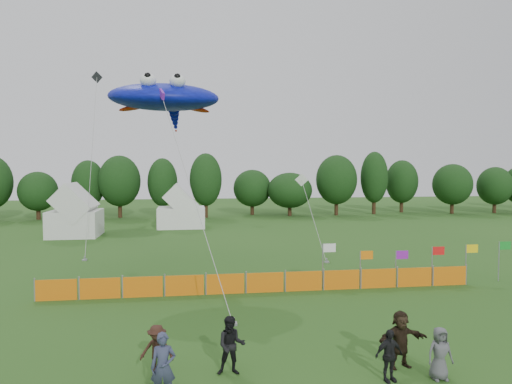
{
  "coord_description": "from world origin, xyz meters",
  "views": [
    {
      "loc": [
        -2.84,
        -13.88,
        6.25
      ],
      "look_at": [
        0.0,
        6.0,
        5.2
      ],
      "focal_mm": 32.0,
      "sensor_mm": 36.0,
      "label": 1
    }
  ],
  "objects": [
    {
      "name": "ground",
      "position": [
        0.0,
        0.0,
        0.0
      ],
      "size": [
        160.0,
        160.0,
        0.0
      ],
      "primitive_type": "plane",
      "color": "#234C16",
      "rests_on": "ground"
    },
    {
      "name": "treeline",
      "position": [
        1.61,
        44.93,
        4.18
      ],
      "size": [
        104.57,
        8.78,
        8.36
      ],
      "color": "#382314",
      "rests_on": "ground"
    },
    {
      "name": "tent_left",
      "position": [
        -13.39,
        29.69,
        1.97
      ],
      "size": [
        4.42,
        4.42,
        3.9
      ],
      "color": "silver",
      "rests_on": "ground"
    },
    {
      "name": "tent_right",
      "position": [
        -3.87,
        34.61,
        1.76
      ],
      "size": [
        4.94,
        3.95,
        3.49
      ],
      "color": "white",
      "rests_on": "ground"
    },
    {
      "name": "barrier_fence",
      "position": [
        0.81,
        8.48,
        0.5
      ],
      "size": [
        21.9,
        0.06,
        1.0
      ],
      "color": "orange",
      "rests_on": "ground"
    },
    {
      "name": "flag_row",
      "position": [
        9.18,
        8.97,
        1.4
      ],
      "size": [
        10.73,
        0.34,
        2.28
      ],
      "color": "gray",
      "rests_on": "ground"
    },
    {
      "name": "spectator_a",
      "position": [
        -3.62,
        -1.7,
        0.93
      ],
      "size": [
        0.69,
        0.47,
        1.85
      ],
      "primitive_type": "imported",
      "rotation": [
        0.0,
        0.0,
        -0.04
      ],
      "color": "#313652",
      "rests_on": "ground"
    },
    {
      "name": "spectator_b",
      "position": [
        -1.67,
        -0.39,
        0.89
      ],
      "size": [
        0.92,
        0.74,
        1.78
      ],
      "primitive_type": "imported",
      "rotation": [
        0.0,
        0.0,
        -0.08
      ],
      "color": "black",
      "rests_on": "ground"
    },
    {
      "name": "spectator_c",
      "position": [
        -3.89,
        -0.18,
        0.78
      ],
      "size": [
        1.08,
        0.72,
        1.56
      ],
      "primitive_type": "imported",
      "rotation": [
        0.0,
        0.0,
        -0.14
      ],
      "color": "#321B14",
      "rests_on": "ground"
    },
    {
      "name": "spectator_d",
      "position": [
        2.87,
        -1.48,
        0.77
      ],
      "size": [
        0.95,
        0.54,
        1.54
      ],
      "primitive_type": "imported",
      "rotation": [
        0.0,
        0.0,
        0.19
      ],
      "color": "black",
      "rests_on": "ground"
    },
    {
      "name": "spectator_e",
      "position": [
        4.41,
        -1.58,
        0.78
      ],
      "size": [
        0.78,
        0.52,
        1.56
      ],
      "primitive_type": "imported",
      "rotation": [
        0.0,
        0.0,
        -0.03
      ],
      "color": "#4E4F53",
      "rests_on": "ground"
    },
    {
      "name": "spectator_f",
      "position": [
        3.63,
        -0.66,
        0.9
      ],
      "size": [
        1.72,
        0.75,
        1.8
      ],
      "primitive_type": "imported",
      "rotation": [
        0.0,
        0.0,
        0.13
      ],
      "color": "black",
      "rests_on": "ground"
    },
    {
      "name": "stingray_kite",
      "position": [
        -4.24,
        12.74,
        10.19
      ],
      "size": [
        6.43,
        16.66,
        11.32
      ],
      "color": "#0D17BF",
      "rests_on": "ground"
    },
    {
      "name": "small_kite_white",
      "position": [
        6.38,
        21.33,
        3.62
      ],
      "size": [
        1.25,
        9.5,
        5.82
      ],
      "color": "white",
      "rests_on": "ground"
    },
    {
      "name": "small_kite_dark",
      "position": [
        -10.09,
        21.62,
        8.12
      ],
      "size": [
        0.91,
        6.27,
        13.9
      ],
      "color": "black",
      "rests_on": "ground"
    }
  ]
}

